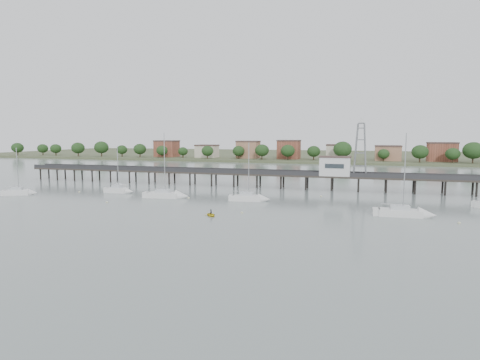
% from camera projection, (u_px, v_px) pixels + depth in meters
% --- Properties ---
extents(ground_plane, '(500.00, 500.00, 0.00)m').
position_uv_depth(ground_plane, '(136.00, 235.00, 60.38)').
color(ground_plane, slate).
rests_on(ground_plane, ground).
extents(pier, '(150.00, 5.00, 5.50)m').
position_uv_depth(pier, '(247.00, 174.00, 116.93)').
color(pier, '#2D2823').
rests_on(pier, ground).
extents(pier_building, '(8.40, 5.40, 5.30)m').
position_uv_depth(pier_building, '(335.00, 166.00, 109.27)').
color(pier_building, silver).
rests_on(pier_building, ground).
extents(lattice_tower, '(3.20, 3.20, 15.50)m').
position_uv_depth(lattice_tower, '(360.00, 150.00, 106.87)').
color(lattice_tower, slate).
rests_on(lattice_tower, ground).
extents(sailboat_d, '(10.11, 3.18, 16.40)m').
position_uv_depth(sailboat_d, '(410.00, 213.00, 73.88)').
color(sailboat_d, white).
rests_on(sailboat_d, ground).
extents(sailboat_c, '(8.89, 4.06, 14.13)m').
position_uv_depth(sailboat_c, '(253.00, 198.00, 91.66)').
color(sailboat_c, white).
rests_on(sailboat_c, ground).
extents(sailboat_a, '(7.68, 5.49, 12.51)m').
position_uv_depth(sailboat_a, '(22.00, 192.00, 101.06)').
color(sailboat_a, white).
rests_on(sailboat_a, ground).
extents(sailboat_b, '(7.52, 2.35, 12.42)m').
position_uv_depth(sailboat_b, '(121.00, 190.00, 104.62)').
color(sailboat_b, white).
rests_on(sailboat_b, ground).
extents(sailboat_f, '(10.47, 4.40, 16.58)m').
position_uv_depth(sailboat_f, '(171.00, 195.00, 96.31)').
color(sailboat_f, white).
rests_on(sailboat_f, ground).
extents(white_tender, '(3.47, 2.07, 1.26)m').
position_uv_depth(white_tender, '(120.00, 186.00, 116.88)').
color(white_tender, white).
rests_on(white_tender, ground).
extents(yellow_dinghy, '(1.94, 1.72, 2.82)m').
position_uv_depth(yellow_dinghy, '(211.00, 216.00, 74.82)').
color(yellow_dinghy, yellow).
rests_on(yellow_dinghy, ground).
extents(dinghy_occupant, '(0.58, 1.11, 0.25)m').
position_uv_depth(dinghy_occupant, '(211.00, 216.00, 74.82)').
color(dinghy_occupant, black).
rests_on(dinghy_occupant, ground).
extents(mooring_buoys, '(88.25, 26.50, 0.39)m').
position_uv_depth(mooring_buoys, '(220.00, 202.00, 89.24)').
color(mooring_buoys, beige).
rests_on(mooring_buoys, ground).
extents(far_shore, '(500.00, 170.00, 10.40)m').
position_uv_depth(far_shore, '(317.00, 155.00, 287.65)').
color(far_shore, '#475133').
rests_on(far_shore, ground).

